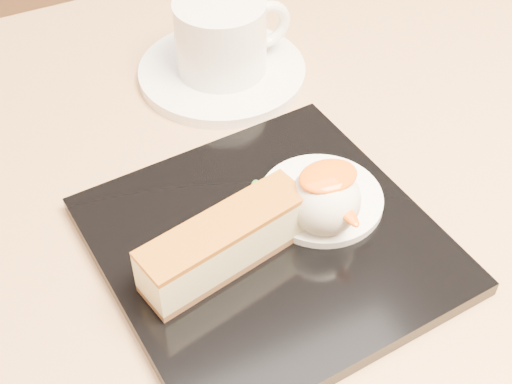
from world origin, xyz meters
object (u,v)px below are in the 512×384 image
ice_cream_scoop (325,200)px  saucer (222,72)px  table (302,363)px  dessert_plate (269,244)px  coffee_cup (223,34)px  cheesecake (225,243)px

ice_cream_scoop → saucer: ice_cream_scoop is taller
table → dessert_plate: dessert_plate is taller
ice_cream_scoop → saucer: (0.02, 0.21, -0.03)m
ice_cream_scoop → coffee_cup: coffee_cup is taller
table → saucer: size_ratio=5.33×
dessert_plate → ice_cream_scoop: 0.05m
table → saucer: (0.03, 0.21, 0.16)m
dessert_plate → ice_cream_scoop: bearing=-7.1°
dessert_plate → saucer: (0.06, 0.20, -0.00)m
saucer → coffee_cup: size_ratio=1.40×
cheesecake → saucer: (0.09, 0.21, -0.03)m
table → cheesecake: 0.20m
table → coffee_cup: bearing=82.4°
ice_cream_scoop → dessert_plate: bearing=172.9°
cheesecake → saucer: 0.23m
saucer → coffee_cup: 0.04m
table → coffee_cup: size_ratio=7.48×
cheesecake → ice_cream_scoop: size_ratio=2.51×
ice_cream_scoop → cheesecake: bearing=180.0°
dessert_plate → table: bearing=-20.6°
coffee_cup → dessert_plate: bearing=-104.5°
coffee_cup → cheesecake: bearing=-112.8°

